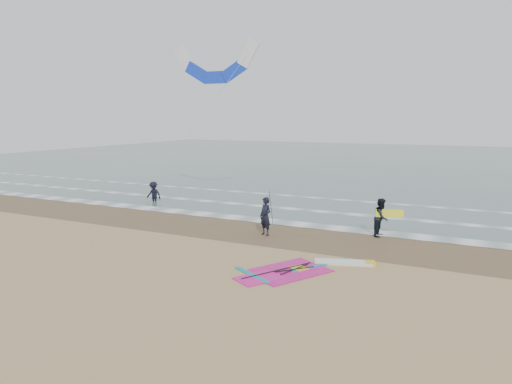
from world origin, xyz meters
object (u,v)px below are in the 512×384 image
at_px(windsurf_rig, 304,269).
at_px(person_standing, 265,216).
at_px(person_wading, 154,189).
at_px(surf_kite, 215,67).
at_px(person_walking, 381,217).

xyz_separation_m(windsurf_rig, person_standing, (-3.48, 4.07, 0.92)).
distance_m(person_wading, surf_kite, 9.41).
xyz_separation_m(person_standing, person_walking, (5.17, 2.29, -0.02)).
bearing_deg(person_standing, surf_kite, 157.87).
height_order(person_wading, surf_kite, surf_kite).
height_order(windsurf_rig, person_walking, person_walking).
bearing_deg(person_walking, person_standing, 121.50).
bearing_deg(person_walking, person_wading, 88.21).
height_order(person_standing, person_wading, person_standing).
bearing_deg(person_wading, person_walking, -10.13).
xyz_separation_m(person_standing, person_wading, (-10.68, 4.90, -0.08)).
distance_m(person_walking, surf_kite, 16.02).
distance_m(person_walking, person_wading, 16.06).
xyz_separation_m(person_walking, person_wading, (-15.84, 2.61, -0.06)).
xyz_separation_m(windsurf_rig, person_wading, (-14.16, 8.97, 0.85)).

